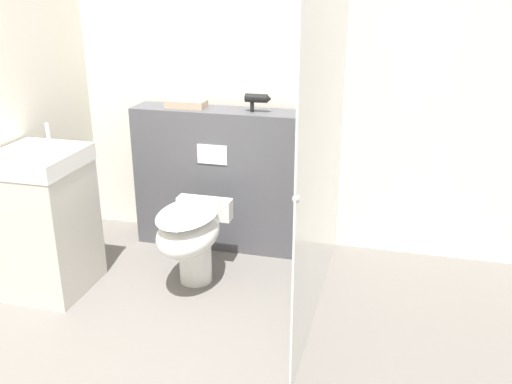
% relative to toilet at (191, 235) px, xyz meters
% --- Properties ---
extents(wall_back, '(8.00, 0.06, 2.50)m').
position_rel_toilet_xyz_m(wall_back, '(0.14, 0.88, 0.88)').
color(wall_back, silver).
rests_on(wall_back, ground_plane).
extents(partition_panel, '(1.26, 0.28, 1.06)m').
position_rel_toilet_xyz_m(partition_panel, '(-0.02, 0.66, 0.16)').
color(partition_panel, '#4C4C51').
rests_on(partition_panel, ground_plane).
extents(shower_glass, '(0.04, 1.76, 2.15)m').
position_rel_toilet_xyz_m(shower_glass, '(0.85, -0.03, 0.71)').
color(shower_glass, silver).
rests_on(shower_glass, ground_plane).
extents(toilet, '(0.38, 0.66, 0.55)m').
position_rel_toilet_xyz_m(toilet, '(0.00, 0.00, 0.00)').
color(toilet, white).
rests_on(toilet, ground_plane).
extents(sink_vanity, '(0.50, 0.54, 1.09)m').
position_rel_toilet_xyz_m(sink_vanity, '(-0.89, -0.26, 0.11)').
color(sink_vanity, beige).
rests_on(sink_vanity, ground_plane).
extents(hair_drier, '(0.19, 0.06, 0.13)m').
position_rel_toilet_xyz_m(hair_drier, '(0.28, 0.64, 0.78)').
color(hair_drier, black).
rests_on(hair_drier, partition_panel).
extents(folded_towel, '(0.28, 0.14, 0.05)m').
position_rel_toilet_xyz_m(folded_towel, '(-0.25, 0.66, 0.72)').
color(folded_towel, tan).
rests_on(folded_towel, partition_panel).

